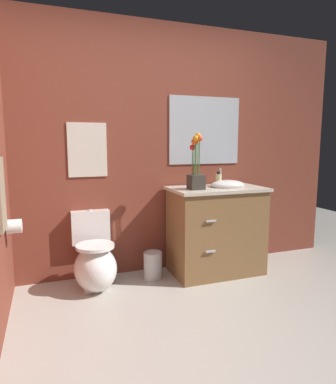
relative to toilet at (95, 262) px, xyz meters
name	(u,v)px	position (x,y,z in m)	size (l,w,h in m)	color
ground_plane	(219,356)	(0.58, -1.29, -0.24)	(8.57, 8.57, 0.00)	#B2ADA3
wall_back	(165,150)	(0.78, 0.30, 1.01)	(4.00, 0.05, 2.50)	brown
toilet	(95,262)	(0.00, 0.00, 0.00)	(0.38, 0.59, 0.69)	white
vanity_cabinet	(216,229)	(1.23, -0.03, 0.21)	(0.94, 0.56, 1.06)	brown
flower_vase	(196,170)	(0.97, -0.08, 0.82)	(0.14, 0.14, 0.53)	#38332D
soap_bottle	(219,180)	(1.29, 0.07, 0.70)	(0.06, 0.06, 0.15)	beige
trash_bin	(153,265)	(0.56, 0.01, -0.11)	(0.18, 0.18, 0.27)	#B7B7BC
wall_poster	(87,150)	(0.00, 0.27, 1.01)	(0.36, 0.01, 0.51)	silver
wall_mirror	(205,131)	(1.22, 0.27, 1.21)	(0.80, 0.01, 0.70)	#B2BCC6
hanging_towel	(1,194)	(-0.69, -0.39, 0.72)	(0.03, 0.28, 0.52)	gray
toilet_paper_roll	(14,226)	(-0.63, -0.20, 0.44)	(0.11, 0.11, 0.11)	white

